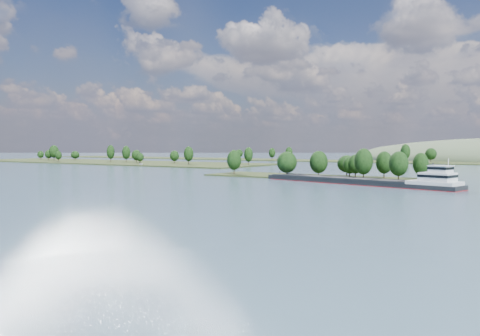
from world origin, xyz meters
The scene contains 6 objects.
ground centered at (0.00, 120.00, 0.00)m, with size 1800.00×1800.00×0.00m, color #3B5466.
tree_island centered at (6.25, 178.73, 3.84)m, with size 100.00×30.52×13.52m.
left_bank centered at (-228.49, 260.05, 0.93)m, with size 300.00×80.00×15.67m.
back_shoreline centered at (9.06, 399.79, 0.78)m, with size 900.00×60.00×16.21m.
cargo_barge centered at (30.57, 155.43, 1.33)m, with size 77.79×28.12×10.54m.
motorboat centered at (-152.63, 225.81, 1.00)m, with size 1.94×5.16×1.99m, color white.
Camera 1 is at (84.33, -7.94, 13.65)m, focal length 35.00 mm.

